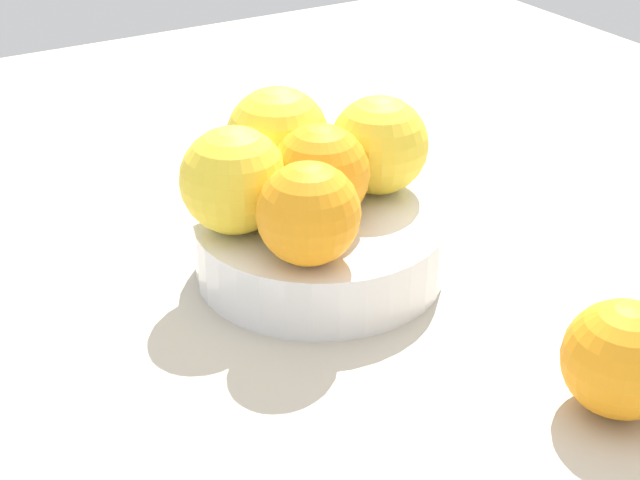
{
  "coord_description": "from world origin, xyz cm",
  "views": [
    {
      "loc": [
        -47.69,
        27.98,
        32.86
      ],
      "look_at": [
        0.0,
        0.0,
        2.39
      ],
      "focal_mm": 54.95,
      "sensor_mm": 36.0,
      "label": 1
    }
  ],
  "objects": [
    {
      "name": "orange_in_bowl_3",
      "position": [
        -4.25,
        3.26,
        7.06
      ],
      "size": [
        6.13,
        6.13,
        6.13
      ],
      "primitive_type": "sphere",
      "color": "orange",
      "rests_on": "fruit_bowl"
    },
    {
      "name": "orange_in_bowl_1",
      "position": [
        5.55,
        0.39,
        7.47
      ],
      "size": [
        6.96,
        6.96,
        6.96
      ],
      "primitive_type": "sphere",
      "color": "yellow",
      "rests_on": "fruit_bowl"
    },
    {
      "name": "fruit_bowl",
      "position": [
        0.0,
        0.0,
        1.89
      ],
      "size": [
        16.14,
        16.14,
        3.99
      ],
      "color": "white",
      "rests_on": "ground_plane"
    },
    {
      "name": "orange_in_bowl_4",
      "position": [
        1.59,
        -5.44,
        7.28
      ],
      "size": [
        6.58,
        6.58,
        6.58
      ],
      "primitive_type": "sphere",
      "color": "yellow",
      "rests_on": "fruit_bowl"
    },
    {
      "name": "orange_in_bowl_2",
      "position": [
        1.43,
        5.24,
        7.34
      ],
      "size": [
        6.71,
        6.71,
        6.71
      ],
      "primitive_type": "sphere",
      "color": "yellow",
      "rests_on": "fruit_bowl"
    },
    {
      "name": "ground_plane",
      "position": [
        0.0,
        0.0,
        -1.0
      ],
      "size": [
        110.0,
        110.0,
        2.0
      ],
      "primitive_type": "cube",
      "color": "#BCB29E"
    },
    {
      "name": "orange_loose_0",
      "position": [
        -20.05,
        -6.31,
        3.15
      ],
      "size": [
        6.31,
        6.31,
        6.31
      ],
      "primitive_type": "sphere",
      "color": "orange",
      "rests_on": "ground_plane"
    },
    {
      "name": "orange_in_bowl_0",
      "position": [
        -0.28,
        -0.07,
        7.13
      ],
      "size": [
        6.29,
        6.29,
        6.29
      ],
      "primitive_type": "sphere",
      "color": "orange",
      "rests_on": "fruit_bowl"
    }
  ]
}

